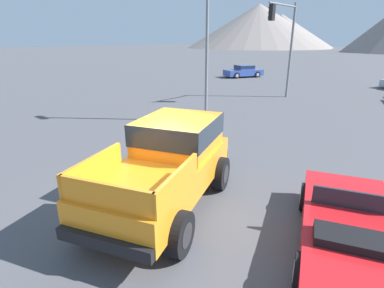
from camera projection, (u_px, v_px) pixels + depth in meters
ground_plane at (167, 197)px, 7.84m from camera, size 320.00×320.00×0.00m
orange_pickup_truck at (169, 159)px, 7.32m from camera, size 3.60×5.25×2.03m
red_convertible_car at (350, 233)px, 5.69m from camera, size 3.17×4.61×1.08m
parked_car_blue at (244, 71)px, 32.06m from camera, size 3.33×4.38×1.26m
traffic_light_main at (284, 33)px, 19.07m from camera, size 0.38×3.49×6.12m
street_lamp_post at (207, 27)px, 13.67m from camera, size 0.90×0.24×7.33m
distant_mountain_range at (315, 26)px, 116.58m from camera, size 121.69×68.81×18.37m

